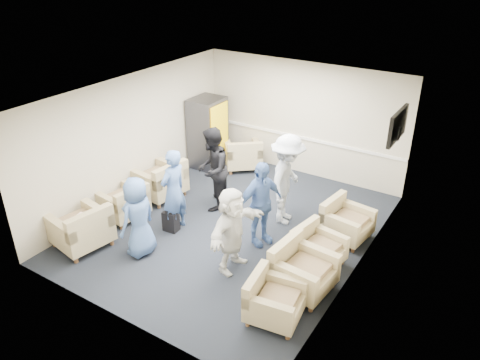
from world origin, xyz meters
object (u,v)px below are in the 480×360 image
Objects in this scene: armchair_left_near at (83,230)px; person_back_left at (212,169)px; armchair_left_far at (161,182)px; armchair_right_near at (272,301)px; armchair_right_midfar at (316,249)px; person_front_left at (138,217)px; armchair_right_far at (344,222)px; person_mid_left at (173,191)px; armchair_corner at (243,156)px; armchair_left_mid at (125,204)px; person_mid_right at (260,204)px; person_back_right at (287,180)px; vending_machine at (208,133)px; person_front_right at (232,230)px.

person_back_left is (1.15, 2.47, 0.52)m from armchair_left_near.
armchair_left_far is 4.32m from armchair_right_near.
person_front_left is at bearing 126.16° from armchair_right_midfar.
armchair_right_far is at bearing 3.97° from armchair_right_midfar.
armchair_left_near is at bearing -32.38° from person_mid_left.
armchair_right_midfar is at bearing -177.86° from armchair_right_far.
armchair_left_far is 1.15× the size of armchair_right_far.
person_mid_left is (0.32, -3.02, 0.49)m from armchair_corner.
person_mid_left is 0.94× the size of person_back_left.
armchair_left_mid is 2.87m from person_mid_right.
person_back_right is (2.75, 0.57, 0.55)m from armchair_left_far.
person_back_left is (0.14, 1.08, 0.05)m from person_mid_left.
armchair_left_far is (0.05, 1.07, 0.05)m from armchair_left_mid.
person_mid_right reaches higher than armchair_corner.
person_back_left is 1.58m from person_back_right.
person_mid_right is at bearing 27.26° from armchair_right_near.
vending_machine is 2.10m from person_back_left.
armchair_left_mid is 1.90m from person_back_left.
armchair_right_midfar is at bearing 107.97° from armchair_left_mid.
armchair_right_near is 1.57m from armchair_right_midfar.
armchair_left_far reaches higher than armchair_corner.
person_front_right is (2.78, -3.18, -0.11)m from vending_machine.
person_front_right is at bearing 78.22° from person_mid_left.
armchair_right_near is (3.84, -1.98, -0.06)m from armchair_left_far.
person_back_right is at bearing 109.27° from armchair_left_far.
armchair_left_far reaches higher than armchair_left_mid.
armchair_left_near is 1.16× the size of armchair_left_mid.
person_mid_right is (1.95, -2.55, 0.48)m from armchair_corner.
armchair_left_near is 2.78m from person_back_left.
armchair_left_near is 0.69× the size of person_front_right.
person_front_left reaches higher than armchair_right_midfar.
person_front_left is (-2.79, -1.38, 0.45)m from armchair_right_midfar.
armchair_right_near is 1.44m from person_front_right.
armchair_left_near is 2.83m from person_front_right.
armchair_left_mid is 1.07m from armchair_left_far.
armchair_left_near is 1.16m from armchair_left_mid.
armchair_left_near is 3.27m from person_mid_right.
person_mid_right reaches higher than armchair_right_far.
person_front_left is (-2.78, 0.19, 0.44)m from armchair_right_near.
armchair_left_near is at bearing -47.26° from person_back_left.
person_mid_left is at bearing 129.37° from person_mid_right.
person_front_right reaches higher than person_front_left.
armchair_left_far is at bearing 66.67° from person_front_right.
armchair_left_far is (-0.05, 2.22, 0.00)m from armchair_left_near.
person_front_right is (-1.28, -1.91, 0.44)m from armchair_right_far.
armchair_right_far is (3.96, 0.64, -0.05)m from armchair_left_far.
person_back_left reaches higher than armchair_left_far.
armchair_left_far is at bearing 107.15° from armchair_right_far.
armchair_left_near is 0.63× the size of person_mid_left.
person_mid_left is at bearing 108.26° from armchair_right_midfar.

